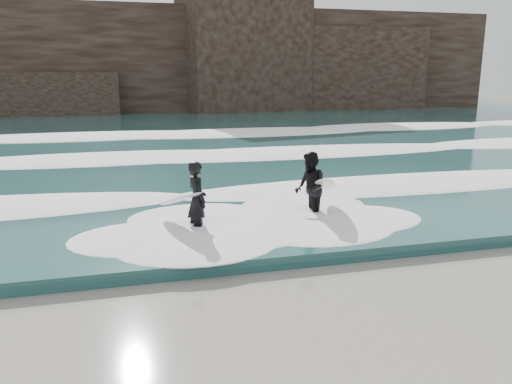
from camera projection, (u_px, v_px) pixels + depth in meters
ground at (328, 350)px, 7.21m from camera, size 120.00×120.00×0.00m
sea at (165, 129)px, 34.47m from camera, size 90.00×52.00×0.30m
headland at (149, 62)px, 49.34m from camera, size 70.00×9.00×10.00m
foam_near at (216, 188)px, 15.59m from camera, size 60.00×3.20×0.20m
foam_mid at (188, 154)px, 22.17m from camera, size 60.00×4.00×0.24m
foam_far at (170, 131)px, 30.63m from camera, size 60.00×4.80×0.30m
surfer_left at (195, 200)px, 11.95m from camera, size 1.30×1.92×1.88m
surfer_right at (311, 188)px, 13.07m from camera, size 1.47×2.04×1.92m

